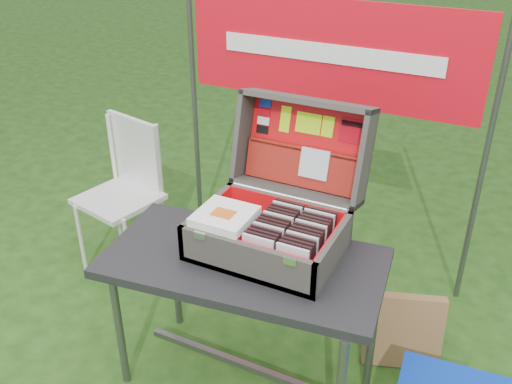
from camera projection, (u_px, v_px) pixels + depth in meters
The scene contains 89 objects.
ground at pixel (234, 377), 2.73m from camera, with size 80.00×80.00×0.00m, color #183C0E.
table at pixel (245, 325), 2.52m from camera, with size 1.15×0.58×0.72m, color black, non-canonical shape.
table_top at pixel (244, 263), 2.35m from camera, with size 1.15×0.58×0.04m, color black.
table_leg_fl at pixel (119, 325), 2.55m from camera, with size 0.04×0.04×0.68m, color #59595B.
table_leg_bl at pixel (175, 270), 2.91m from camera, with size 0.04×0.04×0.68m, color #59595B.
table_leg_br at pixel (373, 333), 2.51m from camera, with size 0.04×0.04×0.68m, color #59595B.
table_brace at pixel (245, 365), 2.63m from camera, with size 1.00×0.03×0.03m, color #59595B.
suitcase at pixel (274, 188), 2.30m from camera, with size 0.59×0.58×0.55m, color #514E47, non-canonical shape.
suitcase_base_bottom at pixel (267, 249), 2.38m from camera, with size 0.59×0.42×0.02m, color #514E47.
suitcase_base_wall_front at pixel (245, 261), 2.19m from camera, with size 0.59×0.02×0.16m, color #514E47.
suitcase_base_wall_back at pixel (287, 213), 2.51m from camera, with size 0.59×0.02×0.16m, color #514E47.
suitcase_base_wall_left at pixel (208, 220), 2.46m from camera, with size 0.02×0.42×0.16m, color #514E47.
suitcase_base_wall_right at pixel (333, 254), 2.24m from camera, with size 0.02×0.42×0.16m, color #514E47.
suitcase_liner_floor at pixel (267, 247), 2.38m from camera, with size 0.55×0.38×0.01m, color red.
suitcase_latch_left at pixel (200, 236), 2.22m from camera, with size 0.05×0.01×0.03m, color silver.
suitcase_latch_right at pixel (290, 261), 2.08m from camera, with size 0.05×0.01×0.03m, color silver.
suitcase_hinge at pixel (288, 197), 2.48m from camera, with size 0.02×0.02×0.54m, color silver.
suitcase_lid_back at pixel (307, 145), 2.55m from camera, with size 0.59×0.42×0.02m, color #514E47.
suitcase_lid_rim_far at pixel (308, 101), 2.44m from camera, with size 0.59×0.02×0.16m, color #514E47.
suitcase_lid_rim_near at pixel (295, 191), 2.55m from camera, with size 0.59×0.02×0.16m, color #514E47.
suitcase_lid_rim_left at pixel (244, 135), 2.61m from camera, with size 0.02×0.42×0.16m, color #514E47.
suitcase_lid_rim_right at pixel (365, 159), 2.38m from camera, with size 0.02×0.42×0.16m, color #514E47.
suitcase_lid_liner at pixel (306, 145), 2.54m from camera, with size 0.54×0.37×0.01m, color red.
suitcase_liner_wall_front at pixel (247, 257), 2.20m from camera, with size 0.55×0.01×0.14m, color red.
suitcase_liner_wall_back at pixel (286, 213), 2.49m from camera, with size 0.55×0.01×0.14m, color red.
suitcase_liner_wall_left at pixel (210, 218), 2.45m from camera, with size 0.01×0.38×0.14m, color red.
suitcase_liner_wall_right at pixel (330, 250), 2.24m from camera, with size 0.01×0.38×0.14m, color red.
suitcase_lid_pocket at pixel (301, 167), 2.55m from camera, with size 0.53×0.17×0.03m, color maroon.
suitcase_pocket_edge at pixel (303, 149), 2.52m from camera, with size 0.52×0.02×0.02m, color maroon.
suitcase_pocket_cd at pixel (314, 164), 2.50m from camera, with size 0.13×0.13×0.01m, color silver.
lid_sticker_cc_a at pixel (265, 103), 2.58m from camera, with size 0.06×0.04×0.00m, color #1933B2.
lid_sticker_cc_b at pixel (264, 112), 2.59m from camera, with size 0.06×0.04×0.00m, color #B70514.
lid_sticker_cc_c at pixel (263, 121), 2.60m from camera, with size 0.06×0.04×0.00m, color white.
lid_sticker_cc_d at pixel (262, 129), 2.61m from camera, with size 0.06×0.04×0.00m, color black.
lid_card_neon_tall at pixel (285, 119), 2.55m from camera, with size 0.05×0.12×0.00m, color #B5EC0E.
lid_card_neon_main at pixel (308, 123), 2.51m from camera, with size 0.12×0.09×0.00m, color #B5EC0E.
lid_card_neon_small at pixel (328, 127), 2.47m from camera, with size 0.05×0.09×0.00m, color #B5EC0E.
lid_sticker_band at pixel (351, 131), 2.43m from camera, with size 0.11×0.11×0.00m, color #B70514.
lid_sticker_band_bar at pixel (352, 124), 2.43m from camera, with size 0.10×0.02×0.00m, color black.
cd_left_0 at pixel (258, 254), 2.19m from camera, with size 0.13×0.01×0.15m, color silver.
cd_left_1 at pixel (261, 251), 2.21m from camera, with size 0.13×0.01×0.15m, color black.
cd_left_2 at pixel (263, 248), 2.23m from camera, with size 0.13×0.01×0.15m, color black.
cd_left_3 at pixel (266, 245), 2.25m from camera, with size 0.13×0.01×0.15m, color black.
cd_left_4 at pixel (268, 242), 2.27m from camera, with size 0.13×0.01×0.15m, color silver.
cd_left_5 at pixel (271, 239), 2.29m from camera, with size 0.13×0.01×0.15m, color black.
cd_left_6 at pixel (273, 236), 2.31m from camera, with size 0.13×0.01×0.15m, color black.
cd_left_7 at pixel (276, 233), 2.32m from camera, with size 0.13×0.01×0.15m, color black.
cd_left_8 at pixel (278, 230), 2.34m from camera, with size 0.13×0.01×0.15m, color silver.
cd_left_9 at pixel (280, 227), 2.36m from camera, with size 0.13×0.01×0.15m, color black.
cd_left_10 at pixel (283, 225), 2.38m from camera, with size 0.13×0.01×0.15m, color black.
cd_left_11 at pixel (285, 222), 2.40m from camera, with size 0.13×0.01×0.15m, color black.
cd_left_12 at pixel (287, 220), 2.42m from camera, with size 0.13×0.01×0.15m, color silver.
cd_left_13 at pixel (289, 217), 2.43m from camera, with size 0.13×0.01×0.15m, color black.
cd_right_0 at pixel (292, 263), 2.14m from camera, with size 0.13×0.01×0.15m, color silver.
cd_right_1 at pixel (295, 260), 2.16m from camera, with size 0.13×0.01×0.15m, color black.
cd_right_2 at pixel (297, 257), 2.18m from camera, with size 0.13×0.01×0.15m, color black.
cd_right_3 at pixel (299, 254), 2.19m from camera, with size 0.13×0.01×0.15m, color black.
cd_right_4 at pixel (302, 251), 2.21m from camera, with size 0.13×0.01×0.15m, color silver.
cd_right_5 at pixel (304, 248), 2.23m from camera, with size 0.13×0.01×0.15m, color black.
cd_right_6 at pixel (306, 245), 2.25m from camera, with size 0.13×0.01×0.15m, color black.
cd_right_7 at pixel (308, 242), 2.27m from camera, with size 0.13×0.01×0.15m, color black.
cd_right_8 at pixel (310, 239), 2.29m from camera, with size 0.13×0.01×0.15m, color silver.
cd_right_9 at pixel (313, 236), 2.30m from camera, with size 0.13×0.01×0.15m, color black.
cd_right_10 at pixel (315, 233), 2.32m from camera, with size 0.13×0.01×0.15m, color black.
cd_right_11 at pixel (317, 230), 2.34m from camera, with size 0.13×0.01×0.15m, color black.
cd_right_12 at pixel (319, 228), 2.36m from camera, with size 0.13×0.01×0.15m, color silver.
cd_right_13 at pixel (321, 225), 2.38m from camera, with size 0.13×0.01×0.15m, color black.
songbook_0 at pixel (225, 219), 2.31m from camera, with size 0.22×0.22×0.01m, color white.
songbook_1 at pixel (225, 218), 2.31m from camera, with size 0.22×0.22×0.01m, color white.
songbook_2 at pixel (225, 217), 2.30m from camera, with size 0.22×0.22×0.01m, color white.
songbook_3 at pixel (225, 216), 2.30m from camera, with size 0.22×0.22×0.01m, color white.
songbook_4 at pixel (225, 215), 2.30m from camera, with size 0.22×0.22×0.01m, color white.
songbook_5 at pixel (225, 214), 2.30m from camera, with size 0.22×0.22×0.01m, color white.
songbook_6 at pixel (225, 213), 2.29m from camera, with size 0.22×0.22×0.01m, color white.
songbook_graphic at pixel (223, 213), 2.28m from camera, with size 0.09×0.07×0.00m, color #D85919.
chair at pixel (119, 201), 3.32m from camera, with size 0.41×0.45×0.89m, color silver, non-canonical shape.
chair_seat at pixel (118, 199), 3.32m from camera, with size 0.41×0.41×0.03m, color silver.
chair_backrest at pixel (135, 152), 3.36m from camera, with size 0.41×0.03×0.43m, color silver.
chair_leg_fl at pixel (81, 239), 3.36m from camera, with size 0.02×0.02×0.46m, color silver.
chair_leg_fr at pixel (128, 254), 3.22m from camera, with size 0.02×0.02×0.46m, color silver.
chair_leg_bl at pixel (118, 212), 3.63m from camera, with size 0.02×0.02×0.46m, color silver.
chair_leg_br at pixel (163, 225), 3.50m from camera, with size 0.02×0.02×0.46m, color silver.
chair_upright_left at pixel (112, 148), 3.43m from camera, with size 0.02×0.02×0.43m, color silver.
chair_upright_right at pixel (159, 159), 3.30m from camera, with size 0.02×0.02×0.43m, color silver.
cardboard_box at pixel (403, 331), 2.73m from camera, with size 0.37×0.06×0.39m, color #8D6343.
banner_post_left at pixel (195, 109), 3.51m from camera, with size 0.03×0.03×1.70m, color #59595B.
banner_post_right at pixel (484, 162), 2.85m from camera, with size 0.03×0.03×1.70m, color #59595B.
banner at pixel (329, 53), 2.96m from camera, with size 1.60×0.01×0.55m, color red.
banner_text at pixel (328, 53), 2.95m from camera, with size 1.20×0.00×0.10m, color white.
Camera 1 is at (0.97, -1.72, 2.09)m, focal length 40.00 mm.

